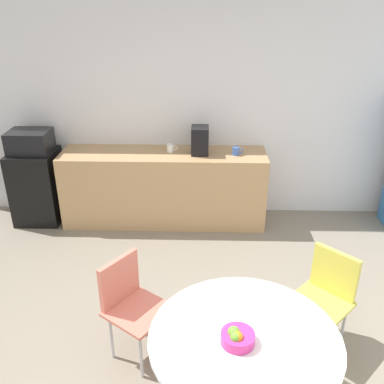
{
  "coord_description": "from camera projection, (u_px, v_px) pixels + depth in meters",
  "views": [
    {
      "loc": [
        -0.0,
        -2.08,
        2.64
      ],
      "look_at": [
        -0.1,
        1.47,
        0.95
      ],
      "focal_mm": 39.89,
      "sensor_mm": 36.0,
      "label": 1
    }
  ],
  "objects": [
    {
      "name": "wall_back",
      "position": [
        204.0,
        112.0,
        5.17
      ],
      "size": [
        6.0,
        0.1,
        2.6
      ],
      "primitive_type": "cube",
      "color": "silver",
      "rests_on": "ground_plane"
    },
    {
      "name": "counter_block",
      "position": [
        164.0,
        187.0,
        5.23
      ],
      "size": [
        2.44,
        0.6,
        0.9
      ],
      "primitive_type": "cube",
      "color": "tan",
      "rests_on": "ground_plane"
    },
    {
      "name": "mini_fridge",
      "position": [
        38.0,
        186.0,
        5.26
      ],
      "size": [
        0.54,
        0.54,
        0.9
      ],
      "primitive_type": "cube",
      "color": "black",
      "rests_on": "ground_plane"
    },
    {
      "name": "microwave",
      "position": [
        30.0,
        142.0,
        5.02
      ],
      "size": [
        0.48,
        0.38,
        0.26
      ],
      "primitive_type": "cube",
      "color": "black",
      "rests_on": "mini_fridge"
    },
    {
      "name": "round_table",
      "position": [
        244.0,
        351.0,
        2.66
      ],
      "size": [
        1.19,
        1.19,
        0.72
      ],
      "color": "silver",
      "rests_on": "ground_plane"
    },
    {
      "name": "chair_coral",
      "position": [
        129.0,
        297.0,
        3.25
      ],
      "size": [
        0.59,
        0.59,
        0.83
      ],
      "color": "silver",
      "rests_on": "ground_plane"
    },
    {
      "name": "chair_yellow",
      "position": [
        327.0,
        290.0,
        3.33
      ],
      "size": [
        0.59,
        0.59,
        0.83
      ],
      "color": "silver",
      "rests_on": "ground_plane"
    },
    {
      "name": "fruit_bowl",
      "position": [
        238.0,
        337.0,
        2.54
      ],
      "size": [
        0.21,
        0.21,
        0.11
      ],
      "color": "#D8338C",
      "rests_on": "round_table"
    },
    {
      "name": "mug_white",
      "position": [
        171.0,
        148.0,
        5.04
      ],
      "size": [
        0.13,
        0.08,
        0.09
      ],
      "color": "white",
      "rests_on": "counter_block"
    },
    {
      "name": "mug_green",
      "position": [
        236.0,
        151.0,
        4.95
      ],
      "size": [
        0.13,
        0.08,
        0.09
      ],
      "color": "#3F66BF",
      "rests_on": "counter_block"
    },
    {
      "name": "coffee_maker",
      "position": [
        200.0,
        140.0,
        4.95
      ],
      "size": [
        0.2,
        0.24,
        0.32
      ],
      "primitive_type": "cube",
      "color": "black",
      "rests_on": "counter_block"
    }
  ]
}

